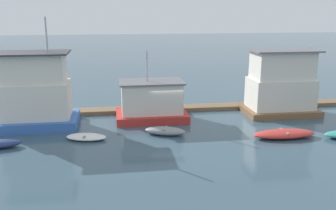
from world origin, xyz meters
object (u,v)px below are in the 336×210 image
(houseboat_blue, at_px, (36,94))
(houseboat_red, at_px, (151,102))
(houseboat_brown, at_px, (281,85))
(dinghy_grey, at_px, (165,131))
(dinghy_red, at_px, (284,134))
(dinghy_white, at_px, (86,137))

(houseboat_blue, distance_m, houseboat_red, 8.33)
(houseboat_brown, distance_m, dinghy_grey, 10.86)
(houseboat_red, relative_size, dinghy_red, 1.28)
(houseboat_blue, distance_m, houseboat_brown, 18.67)
(houseboat_red, height_order, dinghy_white, houseboat_red)
(dinghy_grey, bearing_deg, houseboat_brown, 22.17)
(houseboat_blue, relative_size, dinghy_red, 1.84)
(dinghy_red, bearing_deg, dinghy_white, 173.28)
(houseboat_brown, xyz_separation_m, dinghy_grey, (-9.87, -4.02, -2.08))
(dinghy_red, bearing_deg, houseboat_brown, 68.75)
(dinghy_white, relative_size, dinghy_red, 0.68)
(houseboat_red, relative_size, dinghy_grey, 1.81)
(dinghy_grey, height_order, dinghy_red, dinghy_grey)
(houseboat_brown, bearing_deg, dinghy_red, -111.25)
(houseboat_brown, bearing_deg, houseboat_red, -178.65)
(houseboat_brown, relative_size, dinghy_red, 1.37)
(houseboat_blue, bearing_deg, houseboat_red, 3.96)
(houseboat_blue, distance_m, dinghy_white, 5.42)
(houseboat_brown, xyz_separation_m, dinghy_white, (-15.06, -4.23, -2.18))
(dinghy_grey, xyz_separation_m, dinghy_red, (7.64, -1.71, -0.00))
(houseboat_red, bearing_deg, dinghy_white, -139.46)
(dinghy_white, xyz_separation_m, dinghy_red, (12.82, -1.51, 0.09))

